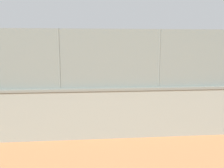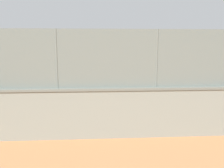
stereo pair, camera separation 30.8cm
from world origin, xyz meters
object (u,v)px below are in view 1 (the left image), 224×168
(player_near_wall_returning, at_px, (77,89))
(player_baseline_waiting, at_px, (61,83))
(player_at_service_line, at_px, (200,84))
(sports_ball, at_px, (75,111))

(player_near_wall_returning, bearing_deg, player_baseline_waiting, -61.56)
(player_at_service_line, height_order, sports_ball, player_at_service_line)
(player_baseline_waiting, bearing_deg, sports_ball, 107.45)
(player_near_wall_returning, xyz_separation_m, sports_ball, (0.12, 0.91, -0.88))
(player_at_service_line, relative_size, player_baseline_waiting, 1.06)
(sports_ball, bearing_deg, player_at_service_line, -171.10)
(player_at_service_line, xyz_separation_m, sports_ball, (6.61, 1.04, -0.95))
(player_baseline_waiting, bearing_deg, player_at_service_line, 167.34)
(player_at_service_line, bearing_deg, player_near_wall_returning, 1.11)
(sports_ball, bearing_deg, player_near_wall_returning, -97.70)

